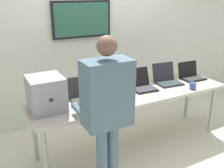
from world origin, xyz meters
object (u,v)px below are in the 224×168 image
at_px(laptop_station_4, 191,75).
at_px(laptop_station_0, 82,95).
at_px(workbench, 133,97).
at_px(equipment_box, 46,93).
at_px(laptop_station_3, 167,79).
at_px(person, 107,105).
at_px(coffee_mug, 193,86).
at_px(laptop_station_2, 142,84).
at_px(laptop_station_1, 114,89).

bearing_deg(laptop_station_4, laptop_station_0, 179.25).
xyz_separation_m(workbench, equipment_box, (-1.08, 0.03, 0.24)).
distance_m(equipment_box, laptop_station_4, 2.15).
relative_size(laptop_station_3, person, 0.23).
bearing_deg(coffee_mug, laptop_station_3, 112.12).
xyz_separation_m(laptop_station_0, laptop_station_3, (1.27, -0.01, 0.00)).
height_order(person, coffee_mug, person).
xyz_separation_m(workbench, person, (-0.68, -0.62, 0.28)).
height_order(workbench, laptop_station_4, laptop_station_4).
bearing_deg(laptop_station_2, person, -141.36).
height_order(equipment_box, laptop_station_2, equipment_box).
height_order(equipment_box, coffee_mug, equipment_box).
bearing_deg(laptop_station_4, laptop_station_1, 179.35).
bearing_deg(workbench, equipment_box, 178.19).
relative_size(laptop_station_1, coffee_mug, 4.42).
distance_m(laptop_station_0, person, 0.75).
bearing_deg(laptop_station_1, coffee_mug, -19.50).
relative_size(equipment_box, laptop_station_2, 1.13).
bearing_deg(equipment_box, laptop_station_4, 1.42).
distance_m(workbench, coffee_mug, 0.82).
distance_m(equipment_box, laptop_station_1, 0.87).
bearing_deg(laptop_station_1, laptop_station_4, -0.65).
height_order(laptop_station_1, laptop_station_2, laptop_station_2).
distance_m(equipment_box, laptop_station_0, 0.46).
height_order(laptop_station_0, laptop_station_3, laptop_station_3).
bearing_deg(person, laptop_station_0, 86.20).
bearing_deg(laptop_station_1, laptop_station_2, -2.62).
relative_size(laptop_station_3, laptop_station_4, 1.06).
bearing_deg(equipment_box, person, -59.12).
bearing_deg(equipment_box, workbench, -1.81).
distance_m(workbench, equipment_box, 1.10).
bearing_deg(laptop_station_2, equipment_box, -177.80).
height_order(equipment_box, laptop_station_3, equipment_box).
bearing_deg(workbench, laptop_station_3, 9.32).
height_order(laptop_station_2, laptop_station_3, laptop_station_3).
xyz_separation_m(laptop_station_3, coffee_mug, (0.14, -0.35, -0.02)).
xyz_separation_m(laptop_station_1, coffee_mug, (0.99, -0.35, -0.01)).
xyz_separation_m(equipment_box, laptop_station_1, (0.86, 0.07, -0.13)).
bearing_deg(person, laptop_station_4, 21.99).
relative_size(workbench, laptop_station_2, 7.37).
bearing_deg(person, laptop_station_2, 38.64).
distance_m(workbench, laptop_station_2, 0.24).
height_order(equipment_box, person, person).
height_order(equipment_box, laptop_station_1, equipment_box).
bearing_deg(laptop_station_4, laptop_station_3, 177.87).
relative_size(laptop_station_2, laptop_station_3, 0.96).
xyz_separation_m(laptop_station_0, laptop_station_1, (0.42, -0.01, -0.00)).
bearing_deg(laptop_station_2, laptop_station_3, 2.74).
xyz_separation_m(laptop_station_2, person, (-0.88, -0.70, 0.17)).
distance_m(laptop_station_2, laptop_station_3, 0.43).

